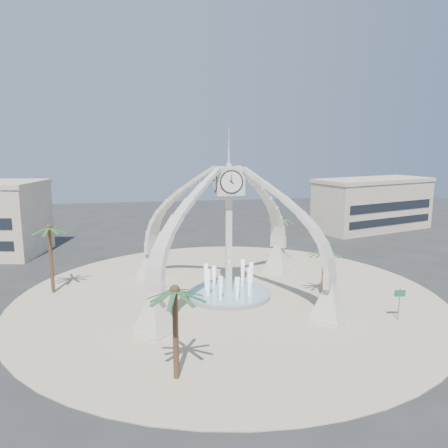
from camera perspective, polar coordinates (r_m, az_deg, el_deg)
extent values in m
plane|color=#282828|center=(42.31, 0.60, -9.41)|extent=(140.00, 140.00, 0.00)
cylinder|color=tan|center=(42.30, 0.60, -9.37)|extent=(40.00, 40.00, 0.06)
cube|color=beige|center=(40.90, 0.61, -2.94)|extent=(0.55, 0.55, 9.80)
cube|color=beige|center=(39.91, 0.63, 5.68)|extent=(2.50, 2.50, 2.50)
cone|color=beige|center=(39.76, 0.64, 10.35)|extent=(0.20, 0.20, 4.00)
cylinder|color=white|center=(38.64, 0.99, 5.51)|extent=(1.84, 0.04, 1.84)
pyramid|color=beige|center=(50.05, 7.07, -4.39)|extent=(3.80, 3.80, 3.20)
pyramid|color=beige|center=(47.89, -9.38, -5.14)|extent=(3.80, 3.80, 3.20)
pyramid|color=beige|center=(34.48, -8.97, -11.47)|extent=(3.80, 3.80, 3.20)
pyramid|color=beige|center=(37.42, 13.57, -9.84)|extent=(3.80, 3.80, 3.20)
cylinder|color=#9C9D9F|center=(42.25, 0.60, -9.15)|extent=(8.00, 8.00, 0.40)
cylinder|color=#83B5C4|center=(42.17, 0.60, -8.87)|extent=(7.40, 7.40, 0.04)
cone|color=white|center=(41.67, 0.60, -6.79)|extent=(0.60, 0.60, 3.20)
cube|color=beige|center=(77.52, 18.83, 2.27)|extent=(21.49, 13.79, 8.00)
cube|color=beige|center=(77.06, 19.02, 5.43)|extent=(21.87, 14.17, 0.60)
cylinder|color=brown|center=(42.41, 12.85, -6.23)|extent=(0.31, 0.31, 4.78)
cylinder|color=brown|center=(45.39, -21.65, -4.38)|extent=(0.35, 0.35, 6.65)
cylinder|color=brown|center=(53.05, 7.54, -2.14)|extent=(0.33, 0.33, 5.71)
cylinder|color=brown|center=(27.64, -6.33, -14.11)|extent=(0.37, 0.37, 5.91)
cylinder|color=slate|center=(39.16, 21.89, -9.70)|extent=(0.09, 0.09, 2.81)
cube|color=#186038|center=(38.85, 21.99, -8.38)|extent=(0.95, 0.19, 0.56)
cube|color=white|center=(38.85, 21.99, -8.38)|extent=(1.02, 0.18, 0.64)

